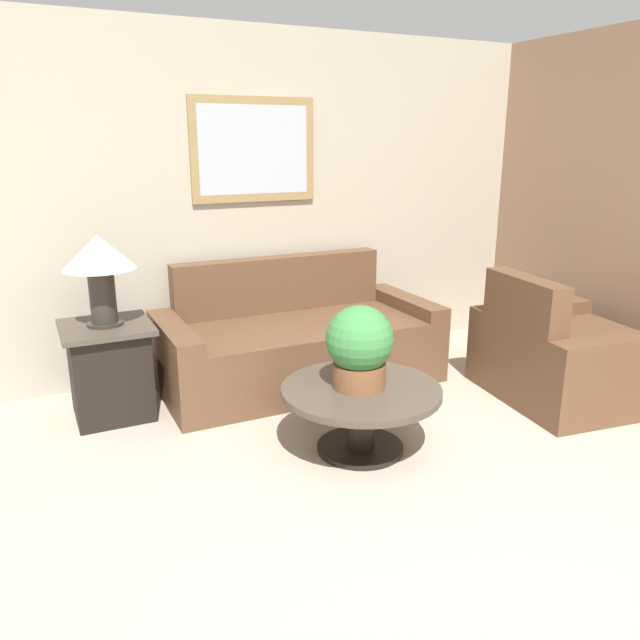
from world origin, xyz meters
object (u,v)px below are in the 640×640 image
object	(u,v)px
coffee_table	(361,404)
side_table	(110,370)
armchair	(564,358)
table_lamp	(99,261)
potted_plant_on_table	(359,346)
couch_main	(297,344)

from	to	relation	value
coffee_table	side_table	world-z (taller)	side_table
armchair	side_table	xyz separation A→B (m)	(-2.96, 1.08, 0.03)
armchair	side_table	distance (m)	3.15
armchair	coffee_table	xyz separation A→B (m)	(-1.71, -0.07, -0.00)
table_lamp	potted_plant_on_table	distance (m)	1.74
armchair	potted_plant_on_table	world-z (taller)	armchair
armchair	side_table	size ratio (longest dim) A/B	1.88
coffee_table	side_table	distance (m)	1.71
couch_main	armchair	bearing A→B (deg)	-34.88
side_table	potted_plant_on_table	world-z (taller)	potted_plant_on_table
armchair	side_table	world-z (taller)	armchair
couch_main	potted_plant_on_table	world-z (taller)	couch_main
coffee_table	side_table	size ratio (longest dim) A/B	1.48
armchair	side_table	bearing A→B (deg)	76.94
side_table	table_lamp	distance (m)	0.73
couch_main	table_lamp	world-z (taller)	table_lamp
couch_main	armchair	xyz separation A→B (m)	(1.59, -1.11, -0.00)
side_table	potted_plant_on_table	bearing A→B (deg)	-42.36
table_lamp	potted_plant_on_table	world-z (taller)	table_lamp
couch_main	potted_plant_on_table	bearing A→B (deg)	-95.93
coffee_table	side_table	bearing A→B (deg)	137.28
coffee_table	table_lamp	xyz separation A→B (m)	(-1.25, 1.16, 0.76)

